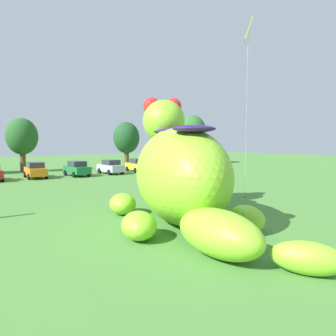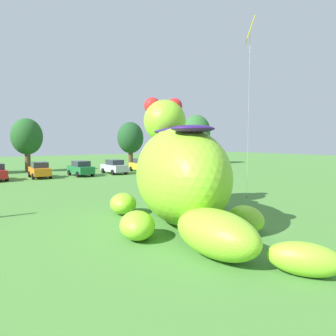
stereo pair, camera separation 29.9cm
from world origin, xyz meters
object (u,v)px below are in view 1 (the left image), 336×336
Objects in this scene: spectator_wandering at (142,180)px; tethered_flying_kite at (248,34)px; car_green at (77,169)px; spectator_by_cars at (181,168)px; giant_inflatable_creature at (181,173)px; car_silver at (111,167)px; car_orange at (35,170)px; car_yellow at (137,165)px; spectator_mid_field at (199,190)px.

tethered_flying_kite is (4.15, -6.89, 10.17)m from spectator_wandering.
spectator_by_cars is at bearing -33.59° from car_green.
car_silver is at bearing 72.64° from giant_inflatable_creature.
car_silver is at bearing -4.41° from car_orange.
car_orange and car_yellow have the same top height.
car_yellow is 15.72m from spectator_wandering.
tethered_flying_kite is (4.65, -20.30, 10.16)m from car_green.
spectator_mid_field and spectator_wandering have the same top height.
car_green reaches higher than spectator_mid_field.
giant_inflatable_creature is at bearing -128.25° from spectator_by_cars.
giant_inflatable_creature is at bearing -115.59° from car_yellow.
giant_inflatable_creature is 3.10× the size of car_green.
giant_inflatable_creature is 7.59× the size of spectator_by_cars.
spectator_by_cars is (5.69, -6.47, -0.01)m from car_silver.
spectator_mid_field is 6.62m from spectator_wandering.
spectator_by_cars is at bearing 69.37° from tethered_flying_kite.
car_orange is 2.44× the size of spectator_mid_field.
tethered_flying_kite is at bearing -77.09° from car_green.
spectator_by_cars is at bearing 55.87° from spectator_mid_field.
spectator_mid_field is at bearing -124.13° from spectator_by_cars.
spectator_mid_field is 1.00× the size of spectator_by_cars.
car_yellow reaches higher than spectator_mid_field.
car_silver is at bearing -0.88° from car_green.
car_yellow is (8.12, 0.36, 0.00)m from car_green.
car_silver is at bearing 74.76° from spectator_wandering.
car_orange is 1.00× the size of car_silver.
car_green is at bearing -7.79° from car_orange.
car_silver is 0.99× the size of car_yellow.
spectator_by_cars is (9.84, -6.53, -0.01)m from car_green.
tethered_flying_kite is (3.95, -0.28, 10.17)m from spectator_mid_field.
giant_inflatable_creature reaches higher than car_silver.
spectator_by_cars is at bearing 36.37° from spectator_wandering.
tethered_flying_kite reaches higher than car_green.
giant_inflatable_creature reaches higher than spectator_by_cars.
car_green is 20.03m from spectator_mid_field.
spectator_wandering is at bearing 91.65° from spectator_mid_field.
car_yellow is at bearing 64.41° from giant_inflatable_creature.
tethered_flying_kite reaches higher than car_orange.
spectator_mid_field is (3.65, 2.73, -1.52)m from giant_inflatable_creature.
car_silver is 0.35× the size of tethered_flying_kite.
spectator_mid_field is 0.14× the size of tethered_flying_kite.
giant_inflatable_creature reaches higher than car_green.
tethered_flying_kite is (0.51, -20.23, 10.16)m from car_silver.
giant_inflatable_creature is 1.08× the size of tethered_flying_kite.
car_silver is 2.44× the size of spectator_mid_field.
car_orange is 4.34m from car_green.
car_silver is at bearing 91.45° from tethered_flying_kite.
car_yellow is (12.42, -0.23, 0.00)m from car_orange.
spectator_mid_field is 10.92m from tethered_flying_kite.
car_orange is 14.79m from spectator_wandering.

